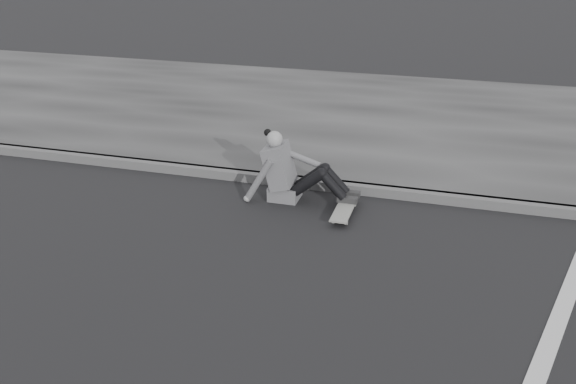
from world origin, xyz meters
name	(u,v)px	position (x,y,z in m)	size (l,w,h in m)	color
ground	(184,282)	(0.00, 0.00, 0.00)	(80.00, 80.00, 0.00)	black
curb	(267,178)	(0.00, 2.58, 0.06)	(24.00, 0.16, 0.12)	#4D4D4D
sidewalk	(320,114)	(0.00, 5.60, 0.06)	(24.00, 6.00, 0.12)	#323232
skateboard	(344,209)	(1.17, 1.91, 0.07)	(0.20, 0.78, 0.09)	gray
seated_woman	(290,172)	(0.44, 2.15, 0.36)	(1.38, 0.46, 0.88)	#59595C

